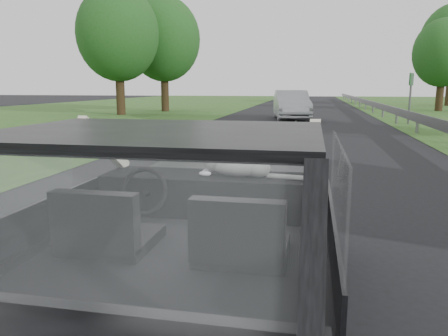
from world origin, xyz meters
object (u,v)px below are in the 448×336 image
at_px(cat, 238,165).
at_px(other_car, 291,105).
at_px(subject_car, 185,237).
at_px(highway_sign, 410,99).

distance_m(cat, other_car, 18.93).
bearing_deg(subject_car, cat, 68.12).
bearing_deg(highway_sign, other_car, -175.27).
relative_size(subject_car, cat, 6.42).
bearing_deg(subject_car, highway_sign, 74.75).
xyz_separation_m(other_car, highway_sign, (5.21, -1.48, 0.38)).
relative_size(subject_car, highway_sign, 1.81).
xyz_separation_m(cat, highway_sign, (4.68, 17.44, 0.01)).
relative_size(cat, highway_sign, 0.28).
bearing_deg(cat, other_car, 93.59).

